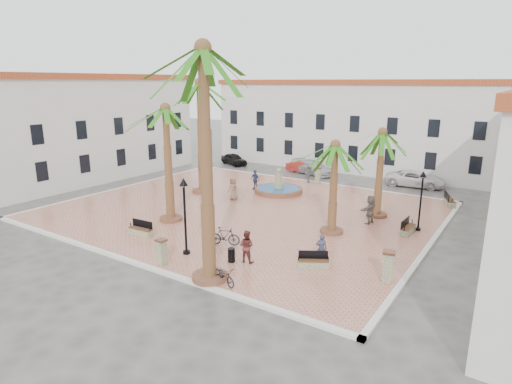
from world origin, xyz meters
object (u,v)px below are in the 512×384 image
palm_s (204,73)px  car_black (234,159)px  pedestrian_fountain_b (255,180)px  pedestrian_north (309,173)px  bench_e (408,229)px  bollard_se (162,251)px  bollard_n (318,175)px  bench_s (141,231)px  lamppost_e (422,191)px  palm_nw (200,95)px  bench_se (313,263)px  bench_ne (449,201)px  palm_e (335,157)px  bollard_e (388,266)px  pedestrian_fountain_a (233,189)px  car_white (415,179)px  litter_bin (231,255)px  palm_sw (166,121)px  cyclist_a (321,249)px  car_silver (313,168)px  palm_ne (382,143)px  bicycle_b (225,236)px  lamppost_s (184,203)px  pedestrian_east (370,209)px  bicycle_a (224,275)px  fountain (279,189)px

palm_s → car_black: (-16.71, 24.59, -9.00)m
pedestrian_fountain_b → pedestrian_north: bearing=73.6°
bench_e → bollard_se: size_ratio=1.27×
bollard_n → car_black: bearing=162.6°
bench_s → lamppost_e: lamppost_e is taller
bench_e → bollard_se: bollard_se is taller
palm_nw → bench_se: 18.68m
palm_s → bench_s: bearing=162.3°
palm_s → bench_ne: 23.06m
palm_e → pedestrian_fountain_b: size_ratio=3.40×
bollard_se → bollard_e: 11.20m
pedestrian_fountain_a → car_white: (10.83, 13.21, -0.34)m
bollard_se → bench_e: bearing=51.6°
litter_bin → palm_sw: bearing=156.6°
bollard_n → palm_sw: bearing=-103.6°
bollard_e → pedestrian_fountain_a: (-14.67, 7.67, 0.10)m
cyclist_a → palm_e: bearing=-92.8°
palm_sw → palm_nw: bearing=114.3°
bollard_e → car_silver: 24.81m
bollard_n → pedestrian_fountain_a: bearing=-110.7°
palm_e → palm_ne: 5.06m
bench_se → bench_e: (2.64, 7.83, 0.02)m
bench_e → bollard_e: bearing=-170.5°
palm_s → bicycle_b: palm_s is taller
pedestrian_north → bollard_n: bearing=-82.2°
lamppost_s → litter_bin: 3.73m
cyclist_a → bicycle_b: bearing=-11.9°
pedestrian_fountain_b → pedestrian_east: size_ratio=0.90×
palm_s → bollard_n: (-4.26, 20.68, -8.69)m
car_silver → lamppost_s: bearing=-152.7°
lamppost_e → bicycle_a: size_ratio=2.38×
litter_bin → car_silver: bearing=105.8°
fountain → palm_e: (7.84, -6.74, 4.51)m
bench_e → palm_s: bearing=154.3°
bollard_n → bench_e: bearing=-40.5°
bicycle_a → car_white: 25.38m
pedestrian_fountain_b → fountain: bearing=16.4°
palm_nw → pedestrian_fountain_b: (3.11, 3.37, -7.24)m
pedestrian_north → palm_nw: bearing=159.6°
bollard_se → palm_sw: bearing=131.1°
litter_bin → palm_ne: bearing=72.4°
bench_s → bollard_e: bollard_e is taller
bollard_n → bench_ne: bearing=-3.9°
palm_e → pedestrian_east: 5.10m
bench_ne → lamppost_e: 7.57m
lamppost_s → car_black: lamppost_s is taller
pedestrian_north → car_white: bearing=-47.3°
bench_ne → bicycle_b: bearing=129.9°
bench_ne → bollard_se: 22.40m
bench_e → bicycle_a: size_ratio=1.07×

